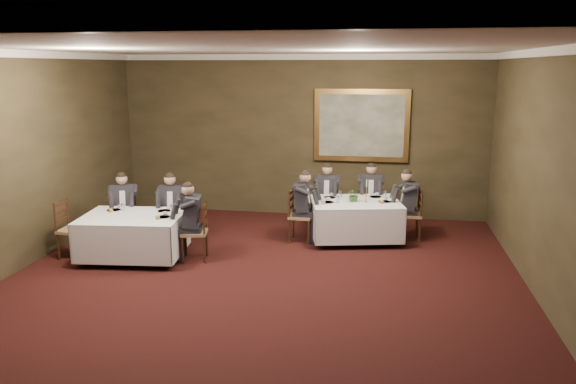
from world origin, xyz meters
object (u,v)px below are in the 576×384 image
(chair_main_endright, at_px, (409,225))
(candlestick, at_px, (366,194))
(chair_sec_backleft, at_px, (125,228))
(chair_main_backright, at_px, (370,214))
(diner_sec_endright, at_px, (194,231))
(chair_sec_backright, at_px, (173,229))
(centerpiece, at_px, (354,194))
(chair_sec_endright, at_px, (195,244))
(diner_main_endleft, at_px, (301,215))
(diner_main_backright, at_px, (370,203))
(diner_main_endright, at_px, (409,213))
(diner_sec_backright, at_px, (173,217))
(table_second, at_px, (133,233))
(diner_sec_backleft, at_px, (125,216))
(painting, at_px, (361,126))
(table_main, at_px, (355,217))
(chair_main_endleft, at_px, (300,226))
(diner_main_backleft, at_px, (327,204))
(chair_sec_endleft, at_px, (73,241))
(chair_main_backleft, at_px, (327,214))

(chair_main_endright, height_order, candlestick, candlestick)
(chair_sec_backleft, height_order, candlestick, candlestick)
(chair_main_backright, distance_m, diner_sec_endright, 3.83)
(chair_sec_backright, bearing_deg, candlestick, -176.39)
(centerpiece, bearing_deg, chair_sec_endright, -149.44)
(chair_sec_endright, bearing_deg, diner_main_endleft, -61.97)
(chair_main_backright, bearing_deg, chair_main_endright, 134.70)
(diner_main_backright, bearing_deg, diner_main_endright, 134.68)
(chair_main_endright, bearing_deg, chair_sec_backleft, 97.11)
(chair_sec_endright, relative_size, candlestick, 2.27)
(diner_main_backright, xyz_separation_m, diner_sec_backright, (-3.60, -1.69, 0.00))
(table_second, xyz_separation_m, diner_sec_backleft, (-0.54, 0.81, 0.06))
(diner_sec_backleft, distance_m, candlestick, 4.54)
(chair_sec_endright, bearing_deg, painting, -50.43)
(diner_main_endright, height_order, painting, painting)
(table_main, relative_size, chair_main_endleft, 1.89)
(candlestick, bearing_deg, chair_sec_backright, -168.18)
(diner_main_endleft, bearing_deg, diner_main_backright, 133.56)
(table_main, height_order, diner_sec_endright, diner_sec_endright)
(chair_sec_backright, height_order, chair_sec_endright, same)
(chair_sec_endright, bearing_deg, chair_main_backright, -60.85)
(diner_main_backleft, xyz_separation_m, chair_sec_backleft, (-3.64, -1.59, -0.23))
(chair_main_backright, distance_m, chair_sec_endleft, 5.72)
(chair_main_backright, relative_size, candlestick, 2.27)
(chair_main_backright, height_order, chair_sec_endright, same)
(table_main, bearing_deg, diner_main_endright, 12.35)
(diner_sec_backleft, distance_m, painting, 5.19)
(chair_sec_endleft, relative_size, candlestick, 2.27)
(chair_main_endleft, xyz_separation_m, chair_sec_endright, (-1.61, -1.35, 0.00))
(table_main, height_order, diner_main_endright, diner_main_endright)
(chair_main_backright, xyz_separation_m, chair_sec_endright, (-2.89, -2.50, 0.00))
(table_main, height_order, chair_main_backleft, chair_main_backleft)
(diner_sec_backleft, bearing_deg, chair_main_backright, -177.73)
(diner_sec_endright, relative_size, chair_sec_endleft, 1.35)
(diner_main_backleft, bearing_deg, chair_sec_endright, 48.27)
(diner_main_endleft, xyz_separation_m, centerpiece, (0.98, 0.19, 0.40))
(diner_main_endleft, bearing_deg, chair_main_backleft, 159.05)
(chair_sec_endright, xyz_separation_m, diner_sec_endright, (-0.01, -0.00, 0.23))
(diner_main_backleft, distance_m, diner_main_endleft, 1.03)
(chair_sec_backright, bearing_deg, table_second, 60.19)
(chair_main_backright, bearing_deg, diner_sec_backright, 22.49)
(chair_main_backright, distance_m, candlestick, 1.15)
(chair_main_endleft, xyz_separation_m, chair_sec_endleft, (-3.75, -1.57, 0.00))
(diner_sec_backleft, distance_m, chair_sec_endleft, 1.08)
(chair_main_backleft, distance_m, chair_sec_endright, 3.07)
(table_main, xyz_separation_m, painting, (0.00, 1.71, 1.57))
(chair_main_backleft, distance_m, centerpiece, 1.15)
(diner_main_backright, relative_size, candlestick, 3.05)
(diner_main_endleft, xyz_separation_m, chair_sec_endright, (-1.62, -1.35, -0.23))
(chair_main_endright, xyz_separation_m, diner_sec_backleft, (-5.27, -1.10, 0.23))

